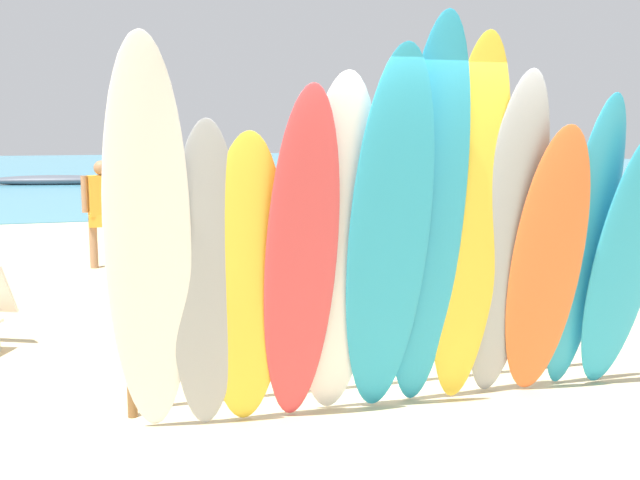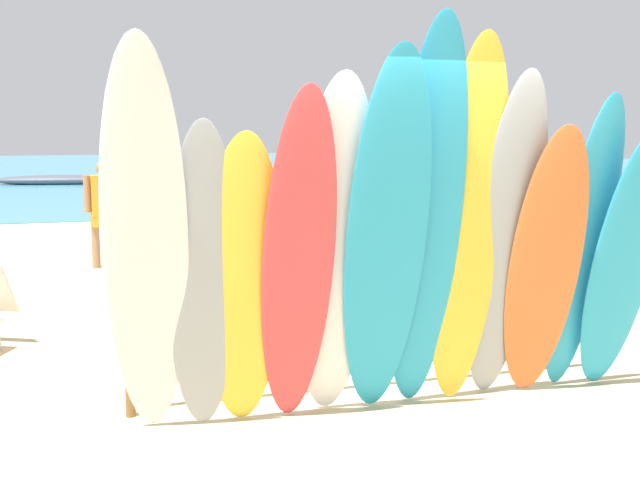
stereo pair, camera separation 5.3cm
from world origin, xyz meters
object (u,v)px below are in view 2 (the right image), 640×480
object	(u,v)px
beachgoer_midbeach	(105,206)
surfboard_teal_10	(583,247)
surfboard_white_0	(145,248)
surfboard_grey_8	(506,242)
surfboard_yellow_2	(244,284)
beachgoer_strolling	(335,208)
surfboard_teal_6	(426,222)
surfboard_yellow_7	(468,227)
surfboard_teal_11	(623,264)
surfboard_orange_9	(545,266)
surfboard_white_4	(335,253)
beachgoer_photographing	(330,191)
surfboard_red_3	(299,263)
beachgoer_near_rack	(129,241)
distant_boat	(59,180)
beachgoer_by_water	(185,200)
surfboard_teal_5	(386,241)
surfboard_rack	(380,317)
surfboard_grey_1	(203,281)

from	to	relation	value
beachgoer_midbeach	surfboard_teal_10	bearing A→B (deg)	-73.99
surfboard_white_0	surfboard_grey_8	distance (m)	2.59
surfboard_yellow_2	beachgoer_strolling	world-z (taller)	surfboard_yellow_2
surfboard_teal_6	surfboard_yellow_7	world-z (taller)	surfboard_teal_6
surfboard_teal_11	beachgoer_strolling	world-z (taller)	surfboard_teal_11
surfboard_orange_9	surfboard_white_4	bearing A→B (deg)	-175.02
surfboard_yellow_2	beachgoer_photographing	size ratio (longest dim) A/B	1.31
surfboard_teal_10	surfboard_teal_11	distance (m)	0.33
surfboard_red_3	surfboard_orange_9	size ratio (longest dim) A/B	1.12
surfboard_yellow_2	beachgoer_strolling	size ratio (longest dim) A/B	1.39
surfboard_yellow_7	beachgoer_strolling	size ratio (longest dim) A/B	1.83
surfboard_white_4	surfboard_teal_11	world-z (taller)	surfboard_white_4
surfboard_teal_10	surfboard_yellow_7	bearing A→B (deg)	177.76
surfboard_grey_8	surfboard_white_4	bearing A→B (deg)	-178.43
beachgoer_near_rack	distant_boat	world-z (taller)	beachgoer_near_rack
surfboard_teal_10	surfboard_grey_8	bearing A→B (deg)	176.92
surfboard_teal_11	beachgoer_midbeach	bearing A→B (deg)	119.12
surfboard_yellow_7	beachgoer_by_water	bearing A→B (deg)	102.79
surfboard_yellow_7	surfboard_white_0	bearing A→B (deg)	-176.18
surfboard_yellow_7	surfboard_teal_11	xyz separation A→B (m)	(1.29, -0.05, -0.32)
surfboard_red_3	distant_boat	bearing A→B (deg)	95.73
surfboard_teal_5	surfboard_orange_9	bearing A→B (deg)	6.79
surfboard_teal_6	beachgoer_strolling	bearing A→B (deg)	83.14
beachgoer_near_rack	surfboard_rack	bearing A→B (deg)	-126.06
surfboard_grey_8	beachgoer_strolling	xyz separation A→B (m)	(0.46, 5.91, -0.37)
surfboard_teal_6	beachgoer_strolling	xyz separation A→B (m)	(1.12, 5.97, -0.55)
beachgoer_by_water	beachgoer_strolling	xyz separation A→B (m)	(2.10, -1.39, -0.05)
surfboard_grey_1	surfboard_yellow_7	world-z (taller)	surfboard_yellow_7
surfboard_white_4	beachgoer_by_water	distance (m)	7.34
surfboard_grey_8	beachgoer_midbeach	bearing A→B (deg)	114.17
surfboard_yellow_2	beachgoer_by_water	distance (m)	7.32
surfboard_rack	surfboard_yellow_7	world-z (taller)	surfboard_yellow_7
surfboard_yellow_7	surfboard_teal_10	bearing A→B (deg)	4.95
beachgoer_midbeach	distant_boat	world-z (taller)	beachgoer_midbeach
beachgoer_near_rack	beachgoer_midbeach	xyz separation A→B (m)	(-0.24, 3.92, -0.04)
surfboard_teal_6	surfboard_grey_8	bearing A→B (deg)	8.73
surfboard_yellow_7	surfboard_teal_5	bearing A→B (deg)	-168.59
surfboard_grey_1	surfboard_orange_9	world-z (taller)	surfboard_grey_1
surfboard_yellow_2	surfboard_teal_10	xyz separation A→B (m)	(2.62, 0.02, 0.13)
beachgoer_near_rack	surfboard_teal_11	bearing A→B (deg)	-113.10
surfboard_rack	surfboard_yellow_2	bearing A→B (deg)	-157.20
surfboard_orange_9	beachgoer_by_water	distance (m)	7.60
surfboard_teal_6	surfboard_yellow_7	distance (m)	0.34
surfboard_white_4	surfboard_white_0	bearing A→B (deg)	-174.67
surfboard_yellow_7	beachgoer_photographing	bearing A→B (deg)	83.11
beachgoer_strolling	distant_boat	bearing A→B (deg)	151.53
surfboard_white_4	surfboard_orange_9	xyz separation A→B (m)	(1.62, -0.03, -0.17)
surfboard_yellow_7	surfboard_grey_1	bearing A→B (deg)	-177.76
surfboard_white_4	surfboard_yellow_7	bearing A→B (deg)	2.80
beachgoer_photographing	beachgoer_near_rack	bearing A→B (deg)	-88.98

